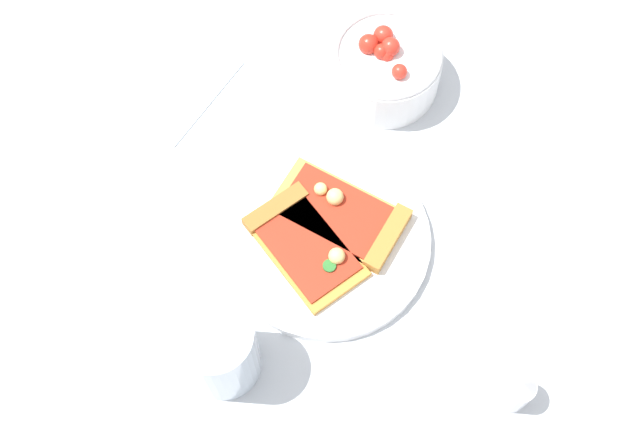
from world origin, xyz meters
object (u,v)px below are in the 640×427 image
object	(u,v)px
soda_glass	(220,351)
pizza_slice_far	(346,216)
plate	(324,239)
paper_napkin	(174,83)
pepper_shaker	(517,391)
salad_bowl	(385,67)
pizza_slice_near	(303,241)

from	to	relation	value
soda_glass	pizza_slice_far	bearing A→B (deg)	-94.10
plate	paper_napkin	xyz separation A→B (m)	(0.28, -0.07, -0.01)
plate	paper_napkin	distance (m)	0.29
pepper_shaker	salad_bowl	bearing A→B (deg)	-38.60
plate	salad_bowl	distance (m)	0.23
pizza_slice_near	salad_bowl	bearing A→B (deg)	-79.55
plate	pizza_slice_near	world-z (taller)	pizza_slice_near
paper_napkin	pizza_slice_far	bearing A→B (deg)	172.14
pizza_slice_near	pizza_slice_far	world-z (taller)	same
soda_glass	pepper_shaker	world-z (taller)	soda_glass
soda_glass	salad_bowl	bearing A→B (deg)	-82.54
salad_bowl	pepper_shaker	world-z (taller)	salad_bowl
pizza_slice_far	soda_glass	bearing A→B (deg)	85.90
soda_glass	pizza_slice_near	bearing A→B (deg)	-87.16
salad_bowl	paper_napkin	distance (m)	0.27
pizza_slice_near	paper_napkin	xyz separation A→B (m)	(0.26, -0.09, -0.02)
pepper_shaker	paper_napkin	bearing A→B (deg)	-11.39
paper_napkin	pizza_slice_near	bearing A→B (deg)	160.60
pepper_shaker	pizza_slice_near	bearing A→B (deg)	-3.44
paper_napkin	pepper_shaker	bearing A→B (deg)	168.61
plate	paper_napkin	size ratio (longest dim) A/B	1.62
plate	soda_glass	distance (m)	0.19
soda_glass	pepper_shaker	size ratio (longest dim) A/B	1.72
plate	salad_bowl	xyz separation A→B (m)	(0.06, -0.22, 0.03)
plate	pizza_slice_far	size ratio (longest dim) A/B	1.53
pizza_slice_far	pepper_shaker	size ratio (longest dim) A/B	2.38
pizza_slice_far	paper_napkin	size ratio (longest dim) A/B	1.06
pizza_slice_near	salad_bowl	distance (m)	0.25
salad_bowl	soda_glass	xyz separation A→B (m)	(-0.05, 0.40, 0.02)
plate	salad_bowl	bearing A→B (deg)	-74.76
plate	soda_glass	bearing A→B (deg)	87.56
pizza_slice_far	paper_napkin	bearing A→B (deg)	-7.86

